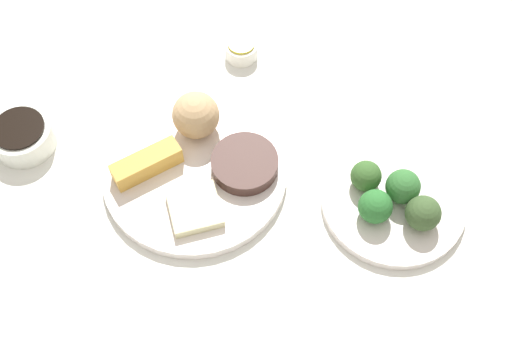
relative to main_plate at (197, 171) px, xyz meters
name	(u,v)px	position (x,y,z in m)	size (l,w,h in m)	color
tabletop	(204,188)	(0.00, -0.02, -0.02)	(2.20, 2.20, 0.02)	white
main_plate	(197,171)	(0.00, 0.00, 0.00)	(0.26, 0.26, 0.02)	white
rice_scoop	(196,115)	(0.04, 0.06, 0.04)	(0.07, 0.07, 0.07)	tan
spring_roll	(147,164)	(-0.06, 0.04, 0.02)	(0.10, 0.03, 0.03)	gold
crab_rangoon_wonton	(195,209)	(-0.04, -0.06, 0.02)	(0.07, 0.07, 0.02)	beige
stir_fry_heap	(245,164)	(0.06, -0.04, 0.02)	(0.10, 0.10, 0.02)	#432A25
broccoli_plate	(393,201)	(0.19, -0.20, 0.00)	(0.20, 0.20, 0.01)	white
broccoli_floret_0	(403,186)	(0.20, -0.20, 0.03)	(0.05, 0.05, 0.05)	#337134
broccoli_floret_1	(375,207)	(0.15, -0.20, 0.03)	(0.05, 0.05, 0.05)	#2C7230
broccoli_floret_2	(366,176)	(0.17, -0.16, 0.03)	(0.04, 0.04, 0.04)	#38622B
broccoli_floret_3	(423,213)	(0.20, -0.25, 0.03)	(0.05, 0.05, 0.05)	#3C572E
soy_sauce_bowl	(23,136)	(-0.17, 0.20, 0.01)	(0.09, 0.09, 0.04)	white
soy_sauce_bowl_liquid	(18,128)	(-0.17, 0.20, 0.03)	(0.07, 0.07, 0.00)	black
sauce_ramekin_hot_mustard	(241,50)	(0.18, 0.14, 0.01)	(0.05, 0.05, 0.03)	white
sauce_ramekin_hot_mustard_liquid	(241,44)	(0.18, 0.14, 0.02)	(0.04, 0.04, 0.00)	yellow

